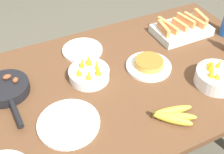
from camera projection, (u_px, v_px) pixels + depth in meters
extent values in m
cube|color=brown|center=(112.00, 84.00, 1.40)|extent=(1.78, 0.96, 0.03)
cylinder|color=brown|center=(183.00, 54.00, 2.20)|extent=(0.07, 0.07, 0.72)
ellipsoid|color=yellow|center=(172.00, 119.00, 1.19)|extent=(0.15, 0.15, 0.04)
ellipsoid|color=yellow|center=(174.00, 116.00, 1.20)|extent=(0.19, 0.13, 0.03)
ellipsoid|color=yellow|center=(172.00, 111.00, 1.22)|extent=(0.19, 0.07, 0.03)
cylinder|color=#4C3819|center=(153.00, 114.00, 1.21)|extent=(0.02, 0.02, 0.04)
cube|color=silver|center=(181.00, 30.00, 1.69)|extent=(0.33, 0.21, 0.05)
cube|color=#ED8E4C|center=(164.00, 29.00, 1.61)|extent=(0.04, 0.13, 0.05)
cube|color=#ED8E4C|center=(168.00, 26.00, 1.64)|extent=(0.04, 0.17, 0.04)
cube|color=#ED8E4C|center=(180.00, 25.00, 1.65)|extent=(0.03, 0.12, 0.04)
cube|color=#ED8E4C|center=(186.00, 21.00, 1.68)|extent=(0.04, 0.14, 0.05)
cube|color=#ED8E4C|center=(194.00, 21.00, 1.69)|extent=(0.04, 0.17, 0.04)
cube|color=#ED8E4C|center=(201.00, 17.00, 1.71)|extent=(0.04, 0.14, 0.05)
cylinder|color=black|center=(7.00, 91.00, 1.33)|extent=(0.21, 0.21, 0.01)
cylinder|color=black|center=(6.00, 88.00, 1.31)|extent=(0.22, 0.22, 0.04)
cylinder|color=black|center=(16.00, 113.00, 1.19)|extent=(0.03, 0.16, 0.02)
ellipsoid|color=brown|center=(7.00, 77.00, 1.32)|extent=(0.04, 0.03, 0.02)
ellipsoid|color=brown|center=(15.00, 80.00, 1.30)|extent=(0.04, 0.04, 0.03)
cylinder|color=white|center=(149.00, 66.00, 1.46)|extent=(0.24, 0.24, 0.02)
cylinder|color=gold|center=(149.00, 63.00, 1.45)|extent=(0.15, 0.15, 0.03)
cylinder|color=#9F6624|center=(149.00, 60.00, 1.43)|extent=(0.15, 0.15, 0.00)
cylinder|color=white|center=(82.00, 50.00, 1.57)|extent=(0.22, 0.22, 0.02)
cylinder|color=#B2B2B7|center=(87.00, 47.00, 1.57)|extent=(0.10, 0.07, 0.01)
cube|color=#B2B2B7|center=(78.00, 55.00, 1.51)|extent=(0.05, 0.04, 0.00)
cylinder|color=white|center=(69.00, 123.00, 1.19)|extent=(0.27, 0.27, 0.02)
cylinder|color=#B2B2B7|center=(69.00, 116.00, 1.20)|extent=(0.01, 0.14, 0.01)
cube|color=#B2B2B7|center=(78.00, 132.00, 1.14)|extent=(0.02, 0.05, 0.00)
cylinder|color=white|center=(217.00, 78.00, 1.35)|extent=(0.21, 0.21, 0.07)
cone|color=#F4A819|center=(219.00, 64.00, 1.34)|extent=(0.04, 0.04, 0.06)
cone|color=#F4A819|center=(210.00, 64.00, 1.36)|extent=(0.04, 0.04, 0.04)
cone|color=#F4A819|center=(211.00, 66.00, 1.33)|extent=(0.06, 0.06, 0.06)
cone|color=#F4A819|center=(211.00, 73.00, 1.30)|extent=(0.04, 0.05, 0.06)
cone|color=#F4A819|center=(217.00, 76.00, 1.29)|extent=(0.05, 0.05, 0.04)
cylinder|color=white|center=(89.00, 74.00, 1.39)|extent=(0.20, 0.20, 0.05)
cone|color=#F4A819|center=(97.00, 65.00, 1.36)|extent=(0.03, 0.04, 0.06)
cone|color=#F4A819|center=(89.00, 60.00, 1.39)|extent=(0.05, 0.05, 0.06)
cone|color=#F4A819|center=(82.00, 63.00, 1.38)|extent=(0.05, 0.04, 0.06)
cone|color=#F4A819|center=(79.00, 72.00, 1.34)|extent=(0.04, 0.04, 0.04)
cone|color=#F4A819|center=(89.00, 75.00, 1.31)|extent=(0.04, 0.04, 0.06)
cone|color=#F4A819|center=(98.00, 71.00, 1.33)|extent=(0.06, 0.05, 0.06)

